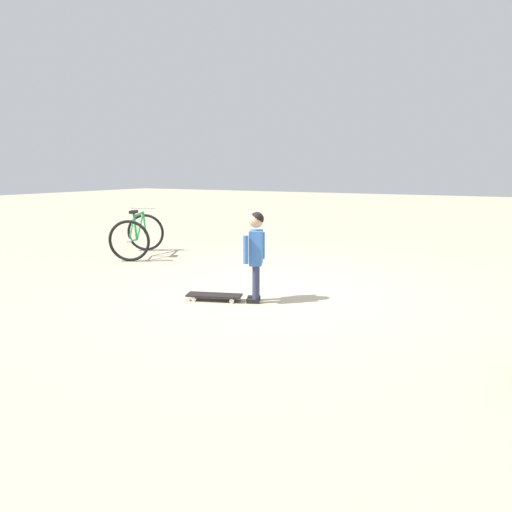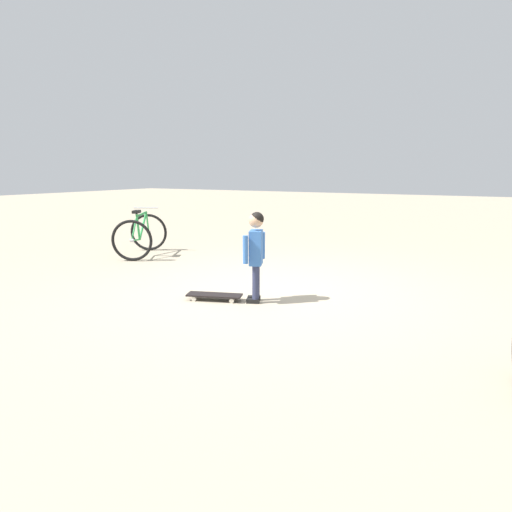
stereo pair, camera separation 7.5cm
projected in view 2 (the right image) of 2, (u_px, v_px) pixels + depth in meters
The scene contains 4 objects.
ground_plane at pixel (274, 291), 5.57m from camera, with size 50.00×50.00×0.00m, color tan.
child_person at pixel (256, 247), 4.97m from camera, with size 0.41×0.24×1.06m.
skateboard at pixel (214, 295), 5.14m from camera, with size 0.40×0.68×0.07m.
bicycle_mid at pixel (141, 235), 7.84m from camera, with size 1.28×1.12×0.85m.
Camera 2 is at (-4.82, -2.41, 1.51)m, focal length 30.28 mm.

